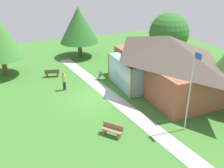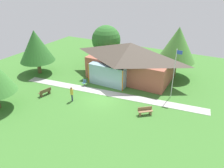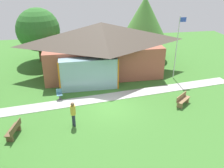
{
  "view_description": "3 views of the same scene",
  "coord_description": "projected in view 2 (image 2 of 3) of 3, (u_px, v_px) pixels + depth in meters",
  "views": [
    {
      "loc": [
        18.33,
        -6.18,
        10.17
      ],
      "look_at": [
        0.53,
        1.5,
        1.38
      ],
      "focal_mm": 40.12,
      "sensor_mm": 36.0,
      "label": 1
    },
    {
      "loc": [
        11.16,
        -18.56,
        12.64
      ],
      "look_at": [
        0.06,
        2.37,
        0.94
      ],
      "focal_mm": 34.74,
      "sensor_mm": 36.0,
      "label": 2
    },
    {
      "loc": [
        -2.69,
        -15.3,
        9.24
      ],
      "look_at": [
        0.37,
        1.4,
        1.24
      ],
      "focal_mm": 38.38,
      "sensor_mm": 36.0,
      "label": 3
    }
  ],
  "objects": [
    {
      "name": "ground_plane",
      "position": [
        102.0,
        99.0,
        24.98
      ],
      "size": [
        44.0,
        44.0,
        0.0
      ],
      "primitive_type": "plane",
      "color": "#3D752D"
    },
    {
      "name": "footpath",
      "position": [
        108.0,
        93.0,
        26.21
      ],
      "size": [
        22.92,
        4.01,
        0.03
      ],
      "primitive_type": "cube",
      "rotation": [
        0.0,
        0.0,
        0.12
      ],
      "color": "#ADADA8",
      "rests_on": "ground_plane"
    },
    {
      "name": "patio_chair_west",
      "position": [
        84.0,
        83.0,
        27.93
      ],
      "size": [
        0.49,
        0.49,
        0.86
      ],
      "rotation": [
        0.0,
        0.0,
        3.26
      ],
      "color": "teal",
      "rests_on": "ground_plane"
    },
    {
      "name": "tree_behind_pavilion_left",
      "position": [
        106.0,
        40.0,
        35.07
      ],
      "size": [
        4.66,
        4.66,
        5.87
      ],
      "color": "brown",
      "rests_on": "ground_plane"
    },
    {
      "name": "pavilion",
      "position": [
        129.0,
        60.0,
        29.17
      ],
      "size": [
        11.87,
        7.54,
        4.97
      ],
      "color": "#A35642",
      "rests_on": "ground_plane"
    },
    {
      "name": "visitor_strolling_lawn",
      "position": [
        72.0,
        93.0,
        24.2
      ],
      "size": [
        0.34,
        0.34,
        1.74
      ],
      "rotation": [
        0.0,
        0.0,
        2.05
      ],
      "color": "#2D3347",
      "rests_on": "ground_plane"
    },
    {
      "name": "bench_mid_right",
      "position": [
        145.0,
        111.0,
        22.02
      ],
      "size": [
        1.45,
        1.28,
        0.84
      ],
      "rotation": [
        0.0,
        0.0,
        3.82
      ],
      "color": "olive",
      "rests_on": "ground_plane"
    },
    {
      "name": "bench_mid_left",
      "position": [
        45.0,
        92.0,
        25.68
      ],
      "size": [
        0.78,
        1.56,
        0.84
      ],
      "rotation": [
        0.0,
        0.0,
        1.33
      ],
      "color": "brown",
      "rests_on": "ground_plane"
    },
    {
      "name": "tree_west_hedge",
      "position": [
        36.0,
        46.0,
        30.09
      ],
      "size": [
        4.85,
        4.85,
        6.25
      ],
      "color": "brown",
      "rests_on": "ground_plane"
    },
    {
      "name": "tree_behind_pavilion_right",
      "position": [
        178.0,
        44.0,
        28.86
      ],
      "size": [
        5.14,
        5.14,
        6.93
      ],
      "color": "brown",
      "rests_on": "ground_plane"
    },
    {
      "name": "flagpole",
      "position": [
        174.0,
        72.0,
        24.09
      ],
      "size": [
        0.64,
        0.08,
        5.83
      ],
      "color": "silver",
      "rests_on": "ground_plane"
    }
  ]
}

